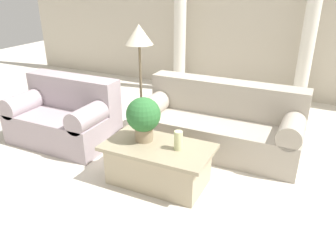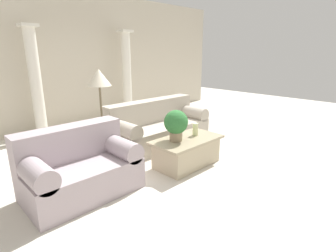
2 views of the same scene
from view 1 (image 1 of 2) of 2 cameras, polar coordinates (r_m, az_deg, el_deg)
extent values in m
plane|color=silver|center=(4.20, -0.12, -5.56)|extent=(16.00, 16.00, 0.00)
cube|color=beige|center=(6.58, 12.32, 19.44)|extent=(10.00, 0.06, 3.20)
cube|color=#ADA393|center=(4.36, 8.68, -1.53)|extent=(2.07, 0.84, 0.43)
cube|color=#ADA393|center=(4.44, 10.11, 4.94)|extent=(2.07, 0.30, 0.45)
cylinder|color=#ADA393|center=(4.55, -1.91, 4.00)|extent=(0.28, 0.84, 0.28)
cylinder|color=#ADA393|center=(4.10, 20.95, 0.01)|extent=(0.28, 0.84, 0.28)
cube|color=#A999A0|center=(4.76, -17.74, -0.17)|extent=(1.40, 0.84, 0.43)
cube|color=#A999A0|center=(4.80, -16.21, 5.80)|extent=(1.40, 0.30, 0.45)
cylinder|color=#A999A0|center=(5.04, -22.90, 4.10)|extent=(0.28, 0.84, 0.28)
cylinder|color=#A999A0|center=(4.30, -12.70, 2.16)|extent=(0.28, 0.84, 0.28)
cube|color=tan|center=(3.63, -1.70, -6.91)|extent=(1.04, 0.57, 0.42)
cube|color=tan|center=(3.52, -1.74, -3.73)|extent=(1.18, 0.65, 0.04)
cylinder|color=#937F60|center=(3.61, -4.20, -1.41)|extent=(0.20, 0.20, 0.14)
sphere|color=#2D6B33|center=(3.52, -4.31, 1.99)|extent=(0.38, 0.38, 0.38)
cylinder|color=beige|center=(3.39, 1.81, -2.53)|extent=(0.09, 0.09, 0.21)
cylinder|color=brown|center=(4.97, -4.51, -0.51)|extent=(0.21, 0.21, 0.03)
cylinder|color=brown|center=(4.74, -4.75, 6.52)|extent=(0.04, 0.04, 1.25)
cone|color=beige|center=(4.57, -5.09, 15.60)|extent=(0.38, 0.38, 0.27)
cylinder|color=silver|center=(6.54, 2.06, 15.82)|extent=(0.23, 0.23, 2.27)
cylinder|color=silver|center=(6.02, 23.17, 13.23)|extent=(0.23, 0.23, 2.27)
camera|label=2|loc=(4.48, -63.58, 7.58)|focal=28.00mm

